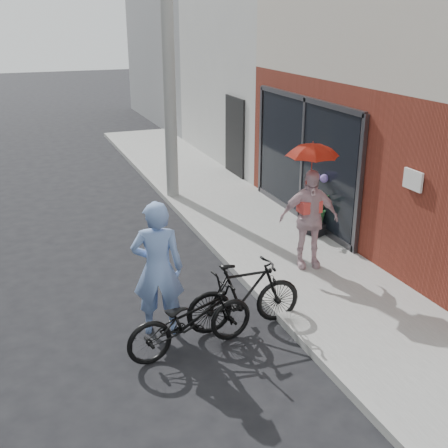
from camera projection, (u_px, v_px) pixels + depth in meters
ground at (220, 334)px, 7.73m from camera, size 80.00×80.00×0.00m
sidewalk at (289, 254)px, 10.17m from camera, size 2.20×24.00×0.12m
curb at (229, 263)px, 9.78m from camera, size 0.12×24.00×0.12m
plaster_building at (337, 37)px, 16.81m from camera, size 8.00×6.00×7.00m
east_building_far at (244, 31)px, 22.91m from camera, size 8.00×8.00×7.00m
utility_pole at (168, 45)px, 12.11m from camera, size 0.28×0.28×7.00m
officer at (158, 269)px, 7.47m from camera, size 0.80×0.64×1.90m
bike_left at (191, 319)px, 7.20m from camera, size 1.83×0.86×0.92m
bike_right at (244, 295)px, 7.73m from camera, size 1.68×0.51×1.00m
kimono_woman at (309, 219)px, 9.28m from camera, size 1.06×0.66×1.68m
parasol at (313, 148)px, 8.86m from camera, size 0.81×0.81×0.71m
planter at (316, 228)px, 10.94m from camera, size 0.53×0.53×0.21m
potted_plant at (317, 207)px, 10.79m from camera, size 0.58×0.50×0.64m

